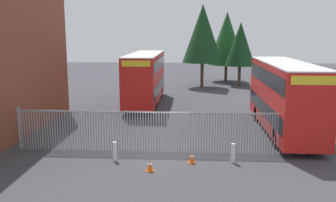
% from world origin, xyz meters
% --- Properties ---
extents(ground_plane, '(100.00, 100.00, 0.00)m').
position_xyz_m(ground_plane, '(0.00, 8.00, 0.00)').
color(ground_plane, '#3D3D42').
extents(palisade_fence, '(15.25, 0.14, 2.35)m').
position_xyz_m(palisade_fence, '(-0.22, 0.00, 1.18)').
color(palisade_fence, gray).
rests_on(palisade_fence, ground).
extents(double_decker_bus_near_gate, '(2.54, 10.81, 4.42)m').
position_xyz_m(double_decker_bus_near_gate, '(7.26, 4.45, 2.42)').
color(double_decker_bus_near_gate, red).
rests_on(double_decker_bus_near_gate, ground).
extents(double_decker_bus_behind_fence_left, '(2.54, 10.81, 4.42)m').
position_xyz_m(double_decker_bus_behind_fence_left, '(-2.58, 13.31, 2.42)').
color(double_decker_bus_behind_fence_left, red).
rests_on(double_decker_bus_behind_fence_left, ground).
extents(bollard_near_left, '(0.20, 0.20, 0.95)m').
position_xyz_m(bollard_near_left, '(-2.28, -1.53, 0.47)').
color(bollard_near_left, silver).
rests_on(bollard_near_left, ground).
extents(bollard_center_front, '(0.20, 0.20, 0.95)m').
position_xyz_m(bollard_center_front, '(3.51, -1.44, 0.47)').
color(bollard_center_front, silver).
rests_on(bollard_center_front, ground).
extents(traffic_cone_by_gate, '(0.34, 0.34, 0.59)m').
position_xyz_m(traffic_cone_by_gate, '(-0.39, -2.85, 0.29)').
color(traffic_cone_by_gate, orange).
rests_on(traffic_cone_by_gate, ground).
extents(traffic_cone_mid_forecourt, '(0.34, 0.34, 0.59)m').
position_xyz_m(traffic_cone_mid_forecourt, '(1.52, -1.65, 0.29)').
color(traffic_cone_mid_forecourt, orange).
rests_on(traffic_cone_mid_forecourt, ground).
extents(tree_tall_back, '(4.51, 4.51, 9.31)m').
position_xyz_m(tree_tall_back, '(2.64, 23.68, 6.07)').
color(tree_tall_back, '#4C3823').
rests_on(tree_tall_back, ground).
extents(tree_short_side, '(4.61, 4.61, 8.74)m').
position_xyz_m(tree_short_side, '(5.83, 29.06, 5.43)').
color(tree_short_side, '#4C3823').
rests_on(tree_short_side, ground).
extents(tree_mid_row, '(3.52, 3.52, 7.37)m').
position_xyz_m(tree_mid_row, '(7.08, 25.38, 4.84)').
color(tree_mid_row, '#4C3823').
rests_on(tree_mid_row, ground).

